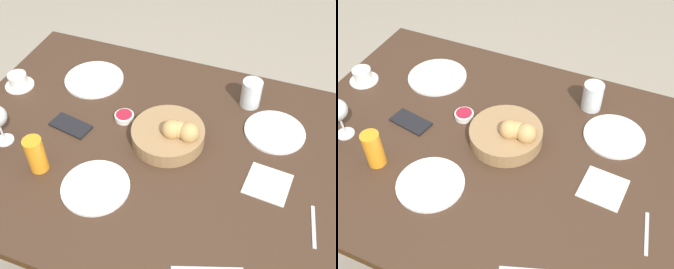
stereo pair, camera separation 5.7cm
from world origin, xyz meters
The scene contains 13 objects.
ground_plane centered at (0.00, 0.00, 0.00)m, with size 10.00×10.00×0.00m, color gray.
dining_table centered at (0.00, 0.00, 0.66)m, with size 1.43×1.06×0.75m.
bread_basket centered at (-0.06, -0.05, 0.79)m, with size 0.26×0.26×0.11m.
plate_near_left centered at (-0.39, -0.22, 0.76)m, with size 0.22×0.22×0.01m.
plate_near_right centered at (0.36, -0.26, 0.76)m, with size 0.24×0.24×0.01m.
plate_far_center centered at (0.10, 0.23, 0.76)m, with size 0.22×0.22×0.01m.
juice_glass centered at (0.31, 0.22, 0.82)m, with size 0.06×0.06×0.13m.
water_tumbler centered at (-0.27, -0.34, 0.80)m, with size 0.08×0.08×0.11m.
coffee_cup centered at (0.62, -0.13, 0.78)m, with size 0.11×0.11×0.06m.
jam_bowl_berry centered at (0.14, -0.10, 0.76)m, with size 0.07×0.07×0.03m.
spoon_coffee centered at (-0.57, 0.13, 0.75)m, with size 0.03×0.15×0.00m.
napkin centered at (-0.41, 0.02, 0.75)m, with size 0.15×0.15×0.00m.
cell_phone centered at (0.31, 0.01, 0.75)m, with size 0.16×0.10×0.01m.
Camera 2 is at (-0.46, 0.89, 1.83)m, focal length 45.00 mm.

